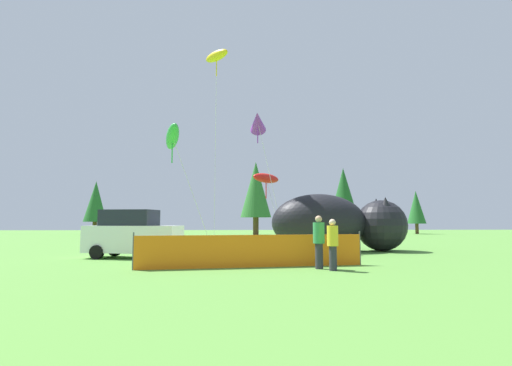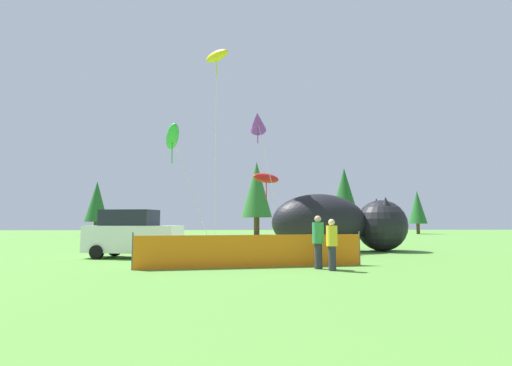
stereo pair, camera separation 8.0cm
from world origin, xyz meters
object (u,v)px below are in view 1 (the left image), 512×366
at_px(parked_car, 133,234).
at_px(kite_red_lizard, 266,178).
at_px(folding_chair, 285,248).
at_px(kite_purple_delta, 258,122).
at_px(spectator_in_green_shirt, 319,240).
at_px(spectator_in_yellow_shirt, 333,242).
at_px(kite_yellow_hero, 217,57).
at_px(inflatable_cat, 336,225).
at_px(kite_green_fish, 172,137).

height_order(parked_car, kite_red_lizard, kite_red_lizard).
bearing_deg(folding_chair, kite_purple_delta, -158.32).
xyz_separation_m(folding_chair, kite_red_lizard, (-0.17, 7.98, 3.89)).
bearing_deg(kite_red_lizard, spectator_in_green_shirt, -85.10).
height_order(spectator_in_yellow_shirt, kite_yellow_hero, kite_yellow_hero).
relative_size(parked_car, folding_chair, 5.14).
bearing_deg(parked_car, kite_purple_delta, 48.05).
bearing_deg(inflatable_cat, spectator_in_green_shirt, -111.52).
distance_m(kite_purple_delta, kite_yellow_hero, 5.14).
bearing_deg(kite_green_fish, spectator_in_green_shirt, -42.26).
relative_size(inflatable_cat, spectator_in_yellow_shirt, 4.46).
height_order(kite_purple_delta, kite_yellow_hero, kite_yellow_hero).
height_order(folding_chair, spectator_in_green_shirt, spectator_in_green_shirt).
xyz_separation_m(folding_chair, spectator_in_green_shirt, (0.79, -3.22, 0.51)).
height_order(spectator_in_green_shirt, kite_green_fish, kite_green_fish).
relative_size(spectator_in_green_shirt, kite_purple_delta, 0.22).
xyz_separation_m(parked_car, kite_red_lizard, (6.68, 6.61, 3.34)).
distance_m(inflatable_cat, kite_red_lizard, 5.68).
distance_m(folding_chair, inflatable_cat, 6.00).
bearing_deg(spectator_in_green_shirt, kite_yellow_hero, 112.50).
relative_size(folding_chair, kite_yellow_hero, 0.07).
distance_m(kite_purple_delta, kite_green_fish, 5.83).
relative_size(parked_car, kite_red_lizard, 0.94).
distance_m(kite_yellow_hero, kite_red_lizard, 8.21).
bearing_deg(kite_purple_delta, inflatable_cat, -11.61).
bearing_deg(kite_purple_delta, folding_chair, -81.57).
bearing_deg(inflatable_cat, kite_red_lizard, 136.13).
bearing_deg(kite_red_lizard, kite_yellow_hero, -159.07).
xyz_separation_m(inflatable_cat, kite_red_lizard, (-3.67, 3.19, 2.93)).
relative_size(folding_chair, inflatable_cat, 0.11).
relative_size(spectator_in_yellow_shirt, kite_purple_delta, 0.21).
bearing_deg(kite_purple_delta, spectator_in_yellow_shirt, -78.08).
relative_size(inflatable_cat, spectator_in_green_shirt, 4.16).
bearing_deg(inflatable_cat, spectator_in_yellow_shirt, -108.20).
distance_m(spectator_in_green_shirt, kite_purple_delta, 11.14).
bearing_deg(kite_yellow_hero, parked_car, -122.99).
bearing_deg(spectator_in_green_shirt, inflatable_cat, 71.32).
distance_m(folding_chair, kite_purple_delta, 9.05).
relative_size(parked_car, kite_purple_delta, 0.54).
xyz_separation_m(kite_purple_delta, kite_red_lizard, (0.67, 2.30, -3.11)).
height_order(parked_car, inflatable_cat, inflatable_cat).
xyz_separation_m(kite_yellow_hero, kite_red_lizard, (3.18, 1.21, -7.47)).
height_order(spectator_in_yellow_shirt, kite_red_lizard, kite_red_lizard).
distance_m(parked_car, inflatable_cat, 10.90).
bearing_deg(kite_red_lizard, folding_chair, -88.78).
relative_size(spectator_in_green_shirt, kite_yellow_hero, 0.15).
bearing_deg(spectator_in_green_shirt, kite_green_fish, 137.74).
xyz_separation_m(parked_car, spectator_in_green_shirt, (7.64, -4.59, -0.05)).
xyz_separation_m(inflatable_cat, spectator_in_green_shirt, (-2.71, -8.01, -0.45)).
bearing_deg(spectator_in_yellow_shirt, kite_yellow_hero, 113.14).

